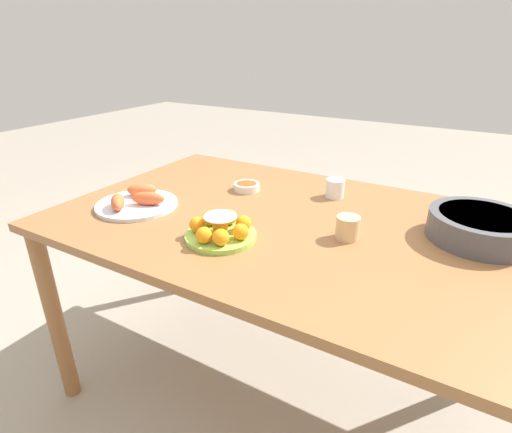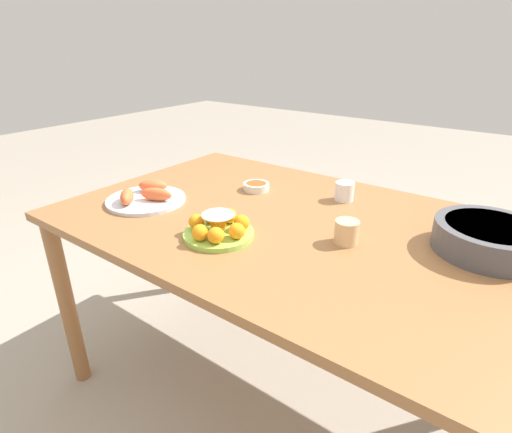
% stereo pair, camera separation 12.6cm
% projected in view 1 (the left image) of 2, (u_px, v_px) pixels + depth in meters
% --- Properties ---
extents(ground_plane, '(12.00, 12.00, 0.00)m').
position_uv_depth(ground_plane, '(282.00, 387.00, 1.66)').
color(ground_plane, '#9E9384').
extents(dining_table, '(1.56, 1.00, 0.77)m').
position_uv_depth(dining_table, '(287.00, 241.00, 1.38)').
color(dining_table, '#936038').
rests_on(dining_table, ground_plane).
extents(cake_plate, '(0.22, 0.22, 0.08)m').
position_uv_depth(cake_plate, '(221.00, 229.00, 1.20)').
color(cake_plate, '#99CC4C').
rests_on(cake_plate, dining_table).
extents(serving_bowl, '(0.30, 0.30, 0.08)m').
position_uv_depth(serving_bowl, '(481.00, 226.00, 1.19)').
color(serving_bowl, '#4C4C51').
rests_on(serving_bowl, dining_table).
extents(sauce_bowl, '(0.10, 0.10, 0.03)m').
position_uv_depth(sauce_bowl, '(247.00, 186.00, 1.59)').
color(sauce_bowl, silver).
rests_on(sauce_bowl, dining_table).
extents(seafood_platter, '(0.29, 0.29, 0.06)m').
position_uv_depth(seafood_platter, '(137.00, 201.00, 1.44)').
color(seafood_platter, silver).
rests_on(seafood_platter, dining_table).
extents(cup_near, '(0.07, 0.07, 0.07)m').
position_uv_depth(cup_near, '(348.00, 228.00, 1.20)').
color(cup_near, '#DBB27F').
rests_on(cup_near, dining_table).
extents(cup_far, '(0.07, 0.07, 0.07)m').
position_uv_depth(cup_far, '(335.00, 188.00, 1.52)').
color(cup_far, white).
rests_on(cup_far, dining_table).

